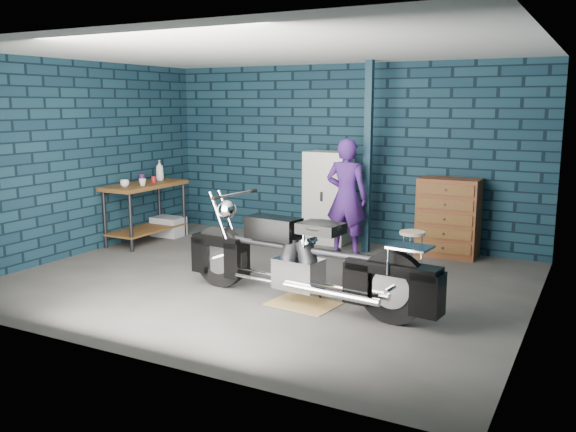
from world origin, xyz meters
The scene contains 16 objects.
ground centered at (0.00, 0.00, 0.00)m, with size 6.00×6.00×0.00m, color #4F4D4A.
room_walls centered at (0.00, 0.55, 1.90)m, with size 6.02×5.01×2.71m.
support_post centered at (0.55, 1.95, 1.35)m, with size 0.10×0.10×2.70m, color #112937.
workbench centered at (-2.68, 0.98, 0.46)m, with size 0.60×1.40×0.91m, color brown.
drip_mat centered at (0.79, -0.57, 0.00)m, with size 0.70×0.53×0.01m, color olive.
motorcycle centered at (0.79, -0.57, 0.57)m, with size 2.57×0.70×1.13m, color black, non-canonical shape.
person centered at (0.34, 1.70, 0.82)m, with size 0.60×0.39×1.64m, color #431E73.
storage_bin centered at (-2.66, 1.48, 0.15)m, with size 0.49×0.35×0.31m, color #909398.
locker centered at (-0.18, 2.23, 0.70)m, with size 0.65×0.47×1.40m, color beige.
tool_chest centered at (1.65, 2.23, 0.55)m, with size 0.82×0.46×1.10m, color brown.
shop_stool centered at (1.50, 1.00, 0.29)m, with size 0.31×0.31×0.57m, color #C8B397, non-canonical shape.
cup_a centered at (-2.68, 0.54, 0.96)m, with size 0.13×0.13×0.10m, color #C8B397.
cup_b centered at (-2.54, 0.77, 0.96)m, with size 0.11×0.11×0.10m, color #C8B397.
mug_purple centered at (-2.85, 1.11, 0.97)m, with size 0.09×0.09×0.12m, color #591860.
mug_red centered at (-2.61, 1.10, 0.96)m, with size 0.07×0.07×0.10m, color maroon.
bottle centered at (-2.73, 1.39, 1.07)m, with size 0.12×0.12×0.32m, color #909398.
Camera 1 is at (3.55, -6.16, 2.11)m, focal length 38.00 mm.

